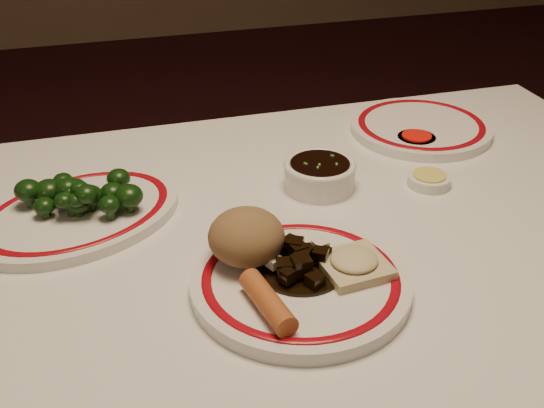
{
  "coord_description": "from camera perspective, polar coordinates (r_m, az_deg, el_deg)",
  "views": [
    {
      "loc": [
        -0.26,
        -0.68,
        1.25
      ],
      "look_at": [
        -0.04,
        0.05,
        0.8
      ],
      "focal_mm": 45.0,
      "sensor_mm": 36.0,
      "label": 1
    }
  ],
  "objects": [
    {
      "name": "dining_table",
      "position": [
        0.94,
        3.36,
        -8.5
      ],
      "size": [
        1.2,
        0.9,
        0.75
      ],
      "color": "white",
      "rests_on": "ground"
    },
    {
      "name": "stirfry_heap",
      "position": [
        0.81,
        2.31,
        -4.76
      ],
      "size": [
        0.11,
        0.11,
        0.03
      ],
      "color": "black",
      "rests_on": "main_plate"
    },
    {
      "name": "spring_roll",
      "position": [
        0.75,
        -0.36,
        -8.19
      ],
      "size": [
        0.04,
        0.1,
        0.03
      ],
      "primitive_type": "cylinder",
      "rotation": [
        1.57,
        0.0,
        0.17
      ],
      "color": "#B45F2C",
      "rests_on": "main_plate"
    },
    {
      "name": "broccoli_pile",
      "position": [
        0.97,
        -15.98,
        0.86
      ],
      "size": [
        0.17,
        0.11,
        0.05
      ],
      "color": "#23471C",
      "rests_on": "broccoli_plate"
    },
    {
      "name": "main_plate",
      "position": [
        0.81,
        2.4,
        -6.58
      ],
      "size": [
        0.3,
        0.3,
        0.02
      ],
      "color": "silver",
      "rests_on": "dining_table"
    },
    {
      "name": "soy_bowl",
      "position": [
        1.01,
        4.0,
        2.38
      ],
      "size": [
        0.11,
        0.11,
        0.04
      ],
      "color": "silver",
      "rests_on": "dining_table"
    },
    {
      "name": "broccoli_plate",
      "position": [
        0.98,
        -15.97,
        -0.79
      ],
      "size": [
        0.36,
        0.34,
        0.02
      ],
      "color": "silver",
      "rests_on": "dining_table"
    },
    {
      "name": "rice_mound",
      "position": [
        0.81,
        -2.16,
        -2.76
      ],
      "size": [
        0.09,
        0.09,
        0.07
      ],
      "primitive_type": "ellipsoid",
      "color": "brown",
      "rests_on": "main_plate"
    },
    {
      "name": "far_plate",
      "position": [
        1.23,
        12.34,
        6.31
      ],
      "size": [
        0.31,
        0.31,
        0.02
      ],
      "color": "silver",
      "rests_on": "dining_table"
    },
    {
      "name": "mustard_dish",
      "position": [
        1.05,
        13.0,
        1.98
      ],
      "size": [
        0.06,
        0.06,
        0.02
      ],
      "color": "silver",
      "rests_on": "dining_table"
    },
    {
      "name": "fried_wonton",
      "position": [
        0.82,
        6.86,
        -4.93
      ],
      "size": [
        0.08,
        0.08,
        0.02
      ],
      "color": "#C3B68A",
      "rests_on": "main_plate"
    },
    {
      "name": "sweet_sour_dish",
      "position": [
        1.17,
        11.98,
        5.22
      ],
      "size": [
        0.06,
        0.06,
        0.02
      ],
      "color": "silver",
      "rests_on": "dining_table"
    }
  ]
}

